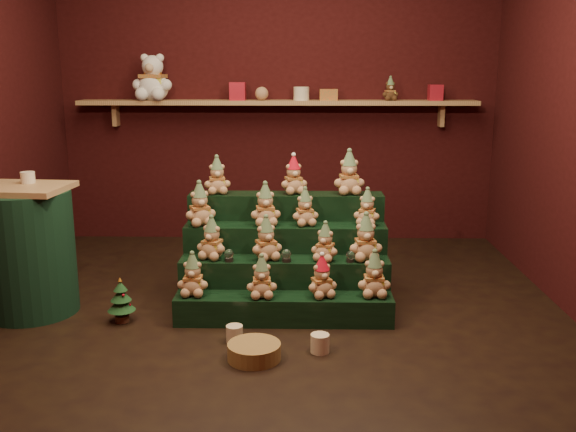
{
  "coord_description": "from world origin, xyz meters",
  "views": [
    {
      "loc": [
        0.22,
        -4.01,
        1.61
      ],
      "look_at": [
        0.13,
        0.25,
        0.62
      ],
      "focal_mm": 40.0,
      "sensor_mm": 36.0,
      "label": 1
    }
  ],
  "objects_px": {
    "snow_globe_a": "(229,255)",
    "mug_left": "(234,334)",
    "riser_tier_front": "(284,309)",
    "snow_globe_c": "(350,256)",
    "mug_right": "(320,343)",
    "mini_christmas_tree": "(121,300)",
    "white_bear": "(153,71)",
    "side_table": "(28,251)",
    "wicker_basket": "(254,351)",
    "brown_bear": "(390,89)",
    "snow_globe_b": "(286,255)"
  },
  "relations": [
    {
      "from": "snow_globe_a",
      "to": "mug_left",
      "type": "relative_size",
      "value": 0.82
    },
    {
      "from": "riser_tier_front",
      "to": "snow_globe_a",
      "type": "relative_size",
      "value": 16.89
    },
    {
      "from": "snow_globe_c",
      "to": "mug_right",
      "type": "distance_m",
      "value": 0.73
    },
    {
      "from": "snow_globe_a",
      "to": "snow_globe_c",
      "type": "xyz_separation_m",
      "value": [
        0.8,
        0.0,
        -0.0
      ]
    },
    {
      "from": "mini_christmas_tree",
      "to": "white_bear",
      "type": "relative_size",
      "value": 0.59
    },
    {
      "from": "mini_christmas_tree",
      "to": "mug_right",
      "type": "height_order",
      "value": "mini_christmas_tree"
    },
    {
      "from": "snow_globe_c",
      "to": "side_table",
      "type": "height_order",
      "value": "side_table"
    },
    {
      "from": "wicker_basket",
      "to": "brown_bear",
      "type": "relative_size",
      "value": 1.48
    },
    {
      "from": "snow_globe_c",
      "to": "wicker_basket",
      "type": "height_order",
      "value": "snow_globe_c"
    },
    {
      "from": "snow_globe_c",
      "to": "mug_left",
      "type": "bearing_deg",
      "value": -147.1
    },
    {
      "from": "snow_globe_a",
      "to": "snow_globe_c",
      "type": "bearing_deg",
      "value": 0.0
    },
    {
      "from": "mug_left",
      "to": "mug_right",
      "type": "bearing_deg",
      "value": -14.95
    },
    {
      "from": "riser_tier_front",
      "to": "snow_globe_b",
      "type": "bearing_deg",
      "value": 85.1
    },
    {
      "from": "wicker_basket",
      "to": "mini_christmas_tree",
      "type": "bearing_deg",
      "value": 149.35
    },
    {
      "from": "mug_left",
      "to": "white_bear",
      "type": "xyz_separation_m",
      "value": [
        -0.94,
        2.27,
        1.53
      ]
    },
    {
      "from": "side_table",
      "to": "mini_christmas_tree",
      "type": "relative_size",
      "value": 2.85
    },
    {
      "from": "snow_globe_b",
      "to": "wicker_basket",
      "type": "bearing_deg",
      "value": -103.3
    },
    {
      "from": "white_bear",
      "to": "brown_bear",
      "type": "height_order",
      "value": "white_bear"
    },
    {
      "from": "snow_globe_b",
      "to": "brown_bear",
      "type": "height_order",
      "value": "brown_bear"
    },
    {
      "from": "wicker_basket",
      "to": "white_bear",
      "type": "bearing_deg",
      "value": 113.11
    },
    {
      "from": "white_bear",
      "to": "mug_left",
      "type": "bearing_deg",
      "value": -60.39
    },
    {
      "from": "side_table",
      "to": "riser_tier_front",
      "type": "bearing_deg",
      "value": -0.23
    },
    {
      "from": "brown_bear",
      "to": "riser_tier_front",
      "type": "bearing_deg",
      "value": -122.61
    },
    {
      "from": "mini_christmas_tree",
      "to": "white_bear",
      "type": "xyz_separation_m",
      "value": [
        -0.18,
        1.98,
        1.43
      ]
    },
    {
      "from": "snow_globe_b",
      "to": "side_table",
      "type": "relative_size",
      "value": 0.1
    },
    {
      "from": "snow_globe_c",
      "to": "side_table",
      "type": "relative_size",
      "value": 0.09
    },
    {
      "from": "snow_globe_a",
      "to": "snow_globe_c",
      "type": "distance_m",
      "value": 0.8
    },
    {
      "from": "snow_globe_b",
      "to": "mug_right",
      "type": "distance_m",
      "value": 0.73
    },
    {
      "from": "wicker_basket",
      "to": "white_bear",
      "type": "height_order",
      "value": "white_bear"
    },
    {
      "from": "snow_globe_b",
      "to": "mug_left",
      "type": "distance_m",
      "value": 0.66
    },
    {
      "from": "mini_christmas_tree",
      "to": "brown_bear",
      "type": "relative_size",
      "value": 1.48
    },
    {
      "from": "snow_globe_b",
      "to": "mini_christmas_tree",
      "type": "xyz_separation_m",
      "value": [
        -1.06,
        -0.17,
        -0.26
      ]
    },
    {
      "from": "side_table",
      "to": "snow_globe_a",
      "type": "bearing_deg",
      "value": 5.2
    },
    {
      "from": "riser_tier_front",
      "to": "mug_right",
      "type": "height_order",
      "value": "riser_tier_front"
    },
    {
      "from": "riser_tier_front",
      "to": "mug_right",
      "type": "distance_m",
      "value": 0.5
    },
    {
      "from": "riser_tier_front",
      "to": "mug_right",
      "type": "bearing_deg",
      "value": -63.45
    },
    {
      "from": "white_bear",
      "to": "side_table",
      "type": "bearing_deg",
      "value": -97.37
    },
    {
      "from": "riser_tier_front",
      "to": "mini_christmas_tree",
      "type": "relative_size",
      "value": 4.63
    },
    {
      "from": "side_table",
      "to": "snow_globe_b",
      "type": "bearing_deg",
      "value": 5.15
    },
    {
      "from": "snow_globe_c",
      "to": "mini_christmas_tree",
      "type": "height_order",
      "value": "snow_globe_c"
    },
    {
      "from": "riser_tier_front",
      "to": "mug_left",
      "type": "relative_size",
      "value": 13.83
    },
    {
      "from": "riser_tier_front",
      "to": "snow_globe_a",
      "type": "distance_m",
      "value": 0.51
    },
    {
      "from": "snow_globe_a",
      "to": "mug_left",
      "type": "bearing_deg",
      "value": -80.54
    },
    {
      "from": "snow_globe_a",
      "to": "side_table",
      "type": "height_order",
      "value": "side_table"
    },
    {
      "from": "snow_globe_c",
      "to": "mug_left",
      "type": "height_order",
      "value": "snow_globe_c"
    },
    {
      "from": "riser_tier_front",
      "to": "snow_globe_c",
      "type": "xyz_separation_m",
      "value": [
        0.43,
        0.16,
        0.31
      ]
    },
    {
      "from": "mini_christmas_tree",
      "to": "mug_right",
      "type": "relative_size",
      "value": 2.77
    },
    {
      "from": "snow_globe_a",
      "to": "snow_globe_b",
      "type": "relative_size",
      "value": 0.97
    },
    {
      "from": "snow_globe_b",
      "to": "side_table",
      "type": "height_order",
      "value": "side_table"
    },
    {
      "from": "mug_right",
      "to": "snow_globe_a",
      "type": "bearing_deg",
      "value": 134.23
    }
  ]
}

